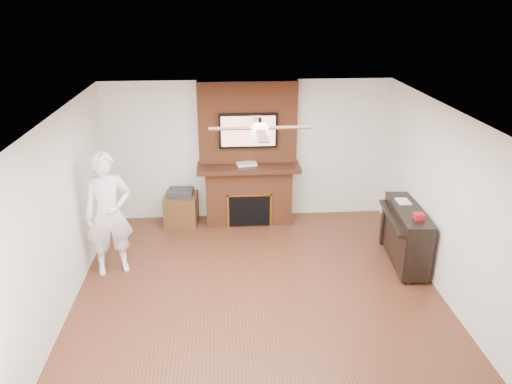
{
  "coord_description": "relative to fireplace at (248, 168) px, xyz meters",
  "views": [
    {
      "loc": [
        -0.46,
        -5.73,
        3.88
      ],
      "look_at": [
        0.02,
        0.9,
        1.2
      ],
      "focal_mm": 35.0,
      "sensor_mm": 36.0,
      "label": 1
    }
  ],
  "objects": [
    {
      "name": "piano",
      "position": [
        2.28,
        -1.72,
        -0.52
      ],
      "size": [
        0.62,
        1.4,
        0.98
      ],
      "rotation": [
        0.0,
        0.0,
        -0.09
      ],
      "color": "black",
      "rests_on": "ground"
    },
    {
      "name": "candle_cream",
      "position": [
        0.18,
        -0.22,
        -0.94
      ],
      "size": [
        0.07,
        0.07,
        0.1
      ],
      "primitive_type": "cylinder",
      "color": "beige",
      "rests_on": "ground"
    },
    {
      "name": "candle_blue",
      "position": [
        0.1,
        -0.26,
        -0.96
      ],
      "size": [
        0.07,
        0.07,
        0.07
      ],
      "primitive_type": "cylinder",
      "color": "#3650A3",
      "rests_on": "ground"
    },
    {
      "name": "person",
      "position": [
        -2.1,
        -1.65,
        -0.07
      ],
      "size": [
        0.78,
        0.64,
        1.85
      ],
      "primitive_type": "imported",
      "rotation": [
        0.0,
        0.0,
        0.31
      ],
      "color": "white",
      "rests_on": "ground"
    },
    {
      "name": "fireplace",
      "position": [
        0.0,
        0.0,
        0.0
      ],
      "size": [
        1.78,
        0.64,
        2.5
      ],
      "color": "brown",
      "rests_on": "ground"
    },
    {
      "name": "room_shell",
      "position": [
        0.0,
        -2.55,
        0.25
      ],
      "size": [
        5.36,
        5.86,
        2.86
      ],
      "color": "#4D2616",
      "rests_on": "ground"
    },
    {
      "name": "candle_green",
      "position": [
        0.01,
        -0.2,
        -0.95
      ],
      "size": [
        0.07,
        0.07,
        0.08
      ],
      "primitive_type": "cylinder",
      "color": "#2D7135",
      "rests_on": "ground"
    },
    {
      "name": "side_table",
      "position": [
        -1.2,
        -0.07,
        -0.7
      ],
      "size": [
        0.6,
        0.6,
        0.64
      ],
      "rotation": [
        0.0,
        0.0,
        -0.07
      ],
      "color": "#4F3116",
      "rests_on": "ground"
    },
    {
      "name": "ceiling_fan",
      "position": [
        -0.0,
        -2.55,
        1.34
      ],
      "size": [
        1.21,
        1.21,
        0.31
      ],
      "color": "black",
      "rests_on": "room_shell"
    },
    {
      "name": "candle_orange",
      "position": [
        -0.19,
        -0.22,
        -0.93
      ],
      "size": [
        0.08,
        0.08,
        0.13
      ],
      "primitive_type": "cylinder",
      "color": "orange",
      "rests_on": "ground"
    },
    {
      "name": "tv",
      "position": [
        0.0,
        -0.05,
        0.68
      ],
      "size": [
        1.0,
        0.08,
        0.6
      ],
      "color": "black",
      "rests_on": "fireplace"
    },
    {
      "name": "cable_box",
      "position": [
        -0.04,
        -0.1,
        0.11
      ],
      "size": [
        0.37,
        0.26,
        0.05
      ],
      "primitive_type": "cube",
      "rotation": [
        0.0,
        0.0,
        0.2
      ],
      "color": "silver",
      "rests_on": "fireplace"
    },
    {
      "name": "candle_blue_extra",
      "position": [
        0.08,
        -0.26,
        -0.96
      ],
      "size": [
        0.07,
        0.07,
        0.07
      ],
      "primitive_type": "cylinder",
      "color": "teal",
      "rests_on": "ground"
    }
  ]
}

